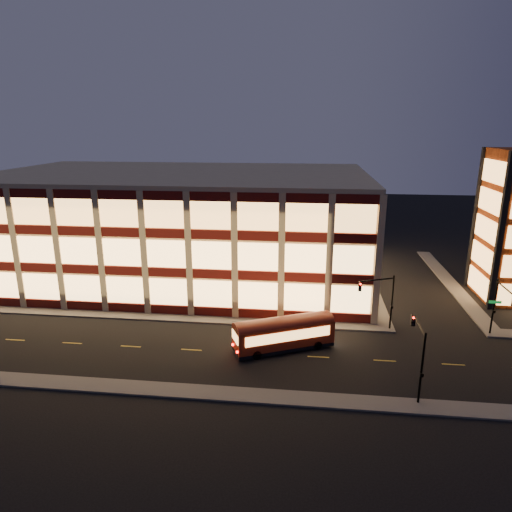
# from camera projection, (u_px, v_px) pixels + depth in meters

# --- Properties ---
(ground) EXTENTS (200.00, 200.00, 0.00)m
(ground) POSITION_uv_depth(u_px,v_px,m) (169.00, 322.00, 49.59)
(ground) COLOR black
(ground) RESTS_ON ground
(sidewalk_office_south) EXTENTS (54.00, 2.00, 0.15)m
(sidewalk_office_south) POSITION_uv_depth(u_px,v_px,m) (146.00, 316.00, 50.86)
(sidewalk_office_south) COLOR #514F4C
(sidewalk_office_south) RESTS_ON ground
(sidewalk_office_east) EXTENTS (2.00, 30.00, 0.15)m
(sidewalk_office_east) POSITION_uv_depth(u_px,v_px,m) (367.00, 279.00, 63.24)
(sidewalk_office_east) COLOR #514F4C
(sidewalk_office_east) RESTS_ON ground
(sidewalk_tower_west) EXTENTS (2.00, 30.00, 0.15)m
(sidewalk_tower_west) POSITION_uv_depth(u_px,v_px,m) (449.00, 282.00, 62.02)
(sidewalk_tower_west) COLOR #514F4C
(sidewalk_tower_west) RESTS_ON ground
(sidewalk_near) EXTENTS (100.00, 2.00, 0.15)m
(sidewalk_near) POSITION_uv_depth(u_px,v_px,m) (122.00, 387.00, 37.17)
(sidewalk_near) COLOR #514F4C
(sidewalk_near) RESTS_ON ground
(office_building) EXTENTS (50.45, 30.45, 14.50)m
(office_building) POSITION_uv_depth(u_px,v_px,m) (182.00, 224.00, 64.04)
(office_building) COLOR tan
(office_building) RESTS_ON ground
(traffic_signal_far) EXTENTS (3.79, 1.87, 6.00)m
(traffic_signal_far) POSITION_uv_depth(u_px,v_px,m) (381.00, 294.00, 46.21)
(traffic_signal_far) COLOR black
(traffic_signal_far) RESTS_ON ground
(traffic_signal_right) EXTENTS (1.20, 4.37, 6.00)m
(traffic_signal_right) POSITION_uv_depth(u_px,v_px,m) (501.00, 302.00, 44.14)
(traffic_signal_right) COLOR black
(traffic_signal_right) RESTS_ON ground
(traffic_signal_near) EXTENTS (0.32, 4.45, 6.00)m
(traffic_signal_near) POSITION_uv_depth(u_px,v_px,m) (419.00, 346.00, 35.31)
(traffic_signal_near) COLOR black
(traffic_signal_near) RESTS_ON ground
(trolley_bus) EXTENTS (9.64, 6.17, 3.23)m
(trolley_bus) POSITION_uv_depth(u_px,v_px,m) (284.00, 332.00, 43.10)
(trolley_bus) COLOR maroon
(trolley_bus) RESTS_ON ground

